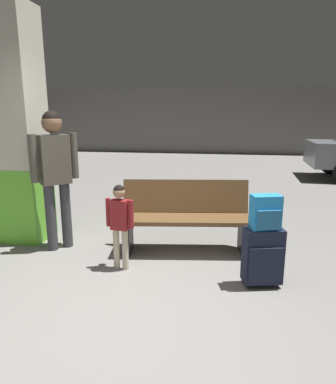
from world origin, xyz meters
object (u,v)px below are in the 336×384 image
structural_pillar (19,129)px  bench (186,217)px  backpack_bright (266,213)px  suitcase (263,256)px  adult (55,166)px  child (120,218)px

structural_pillar → bench: bearing=-2.4°
bench → backpack_bright: bearing=-42.3°
suitcase → adult: size_ratio=0.35×
adult → bench: bearing=6.2°
bench → child: (-0.65, -0.64, 0.15)m
suitcase → adult: adult is taller
suitcase → adult: 2.67m
structural_pillar → bench: size_ratio=1.84×
structural_pillar → suitcase: bearing=-15.9°
structural_pillar → child: size_ratio=3.15×
child → bench: bearing=44.5°
structural_pillar → bench: (2.22, -0.09, -1.07)m
child → adult: (-0.96, 0.47, 0.48)m
backpack_bright → adult: (-2.48, 0.61, 0.31)m
suitcase → backpack_bright: size_ratio=1.78×
bench → adult: size_ratio=0.95×
adult → structural_pillar: bearing=156.0°
structural_pillar → child: (1.57, -0.74, -0.92)m
structural_pillar → suitcase: 3.42m
structural_pillar → backpack_bright: structural_pillar is taller
structural_pillar → backpack_bright: (3.09, -0.88, -0.74)m
suitcase → adult: (-2.48, 0.61, 0.76)m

